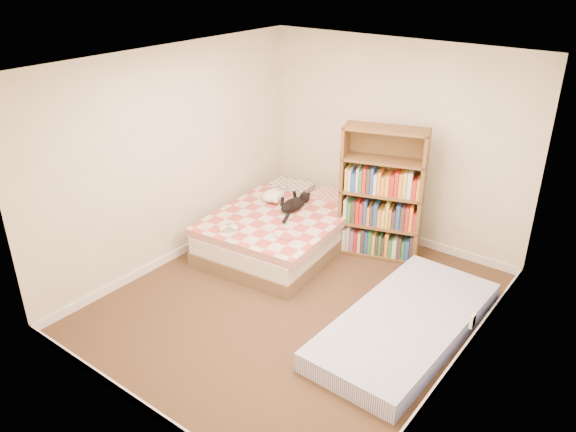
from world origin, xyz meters
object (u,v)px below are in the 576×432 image
Objects in this scene: floor_mattress at (406,324)px; white_dog at (273,196)px; bed at (284,229)px; bookshelf at (381,210)px; black_cat at (295,203)px.

white_dog is at bearing 161.74° from floor_mattress.
floor_mattress is 2.52m from white_dog.
white_dog is (-0.31, 0.16, 0.31)m from bed.
white_dog is (-1.33, -0.41, -0.03)m from bookshelf.
white_dog is at bearing 146.85° from bed.
floor_mattress is (2.03, -0.69, -0.14)m from bed.
bookshelf is at bearing 23.55° from black_cat.
floor_mattress is 2.19m from black_cat.
black_cat reaches higher than floor_mattress.
floor_mattress is at bearing -23.00° from black_cat.
black_cat is (-0.97, -0.42, -0.03)m from bookshelf.
bookshelf is 1.06m from black_cat.
bed is at bearing -110.47° from black_cat.
bed is at bearing -35.87° from white_dog.
black_cat is (0.06, 0.15, 0.31)m from bed.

